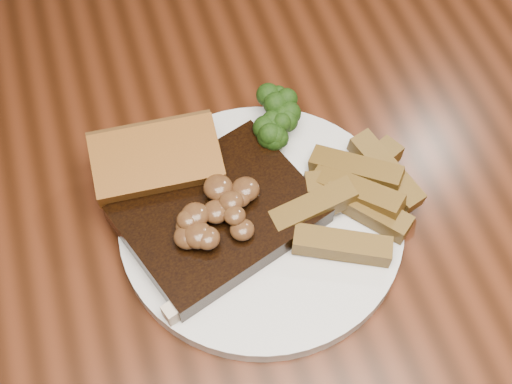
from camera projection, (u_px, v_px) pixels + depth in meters
dining_table at (263, 256)px, 0.78m from camera, size 1.60×0.90×0.75m
plate at (261, 223)px, 0.69m from camera, size 0.31×0.31×0.01m
steak at (219, 215)px, 0.67m from camera, size 0.21×0.18×0.03m
steak_bone at (237, 272)px, 0.65m from camera, size 0.15×0.06×0.02m
mushroom_pile at (215, 208)px, 0.65m from camera, size 0.08×0.08×0.03m
garlic_bread at (159, 172)px, 0.70m from camera, size 0.13×0.07×0.03m
potato_wedges at (338, 200)px, 0.69m from camera, size 0.12×0.12×0.02m
broccoli_cluster at (280, 131)px, 0.72m from camera, size 0.07×0.07×0.04m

